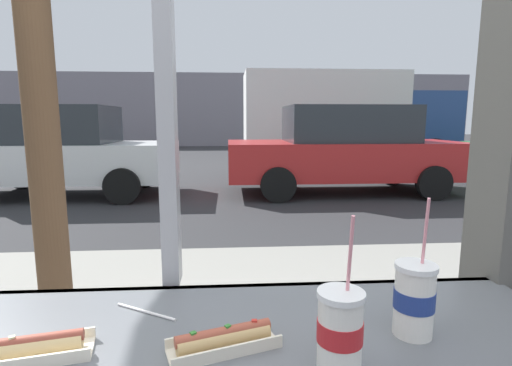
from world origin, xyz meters
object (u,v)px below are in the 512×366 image
object	(u,v)px
parked_car_white	(63,151)
hotdog_tray_near	(224,339)
hotdog_tray_far	(22,349)
soda_cup_left	(414,298)
parked_car_red	(344,149)
box_truck	(343,115)
soda_cup_right	(340,330)

from	to	relation	value
parked_car_white	hotdog_tray_near	bearing A→B (deg)	-65.63
hotdog_tray_far	hotdog_tray_near	bearing A→B (deg)	1.14
soda_cup_left	hotdog_tray_far	xyz separation A→B (m)	(-0.85, -0.04, -0.07)
hotdog_tray_near	parked_car_red	distance (m)	7.38
hotdog_tray_near	parked_car_white	xyz separation A→B (m)	(-3.17, 7.00, -0.12)
hotdog_tray_near	box_truck	bearing A→B (deg)	72.66
parked_car_white	soda_cup_right	bearing A→B (deg)	-64.39
soda_cup_right	hotdog_tray_far	bearing A→B (deg)	172.97
soda_cup_right	soda_cup_left	bearing A→B (deg)	29.96
soda_cup_right	parked_car_white	distance (m)	7.87
hotdog_tray_far	parked_car_white	size ratio (longest dim) A/B	0.07
hotdog_tray_far	parked_car_white	distance (m)	7.53
hotdog_tray_near	soda_cup_right	bearing A→B (deg)	-21.07
hotdog_tray_far	soda_cup_right	bearing A→B (deg)	-7.03
soda_cup_left	hotdog_tray_far	size ratio (longest dim) A/B	1.14
soda_cup_left	hotdog_tray_near	size ratio (longest dim) A/B	1.28
soda_cup_right	hotdog_tray_far	distance (m)	0.65
box_truck	soda_cup_left	bearing A→B (deg)	-105.49
hotdog_tray_far	parked_car_red	bearing A→B (deg)	68.55
soda_cup_left	box_truck	xyz separation A→B (m)	(3.34, 12.07, 0.55)
hotdog_tray_near	parked_car_red	world-z (taller)	parked_car_red
hotdog_tray_far	parked_car_red	distance (m)	7.53
soda_cup_right	box_truck	size ratio (longest dim) A/B	0.05
soda_cup_left	soda_cup_right	xyz separation A→B (m)	(-0.21, -0.12, -0.00)
soda_cup_left	parked_car_red	world-z (taller)	parked_car_red
parked_car_red	box_truck	xyz separation A→B (m)	(1.44, 5.10, 0.73)
hotdog_tray_near	parked_car_red	xyz separation A→B (m)	(2.34, 7.00, -0.12)
soda_cup_left	box_truck	bearing A→B (deg)	74.51
soda_cup_left	soda_cup_right	world-z (taller)	soda_cup_left
soda_cup_left	hotdog_tray_near	bearing A→B (deg)	-175.88
soda_cup_left	box_truck	size ratio (longest dim) A/B	0.05
hotdog_tray_far	parked_car_white	bearing A→B (deg)	111.45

